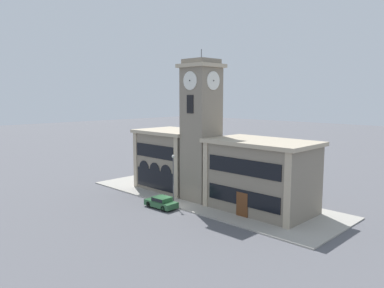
# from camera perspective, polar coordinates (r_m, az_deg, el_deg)

# --- Properties ---
(ground_plane) EXTENTS (300.00, 300.00, 0.00)m
(ground_plane) POSITION_cam_1_polar(r_m,az_deg,el_deg) (45.74, -2.75, -9.65)
(ground_plane) COLOR #56565B
(sidewalk_kerb) EXTENTS (35.92, 11.81, 0.15)m
(sidewalk_kerb) POSITION_cam_1_polar(r_m,az_deg,el_deg) (49.73, 2.32, -8.17)
(sidewalk_kerb) COLOR #A39E93
(sidewalk_kerb) RESTS_ON ground_plane
(clock_tower) EXTENTS (4.57, 4.57, 19.07)m
(clock_tower) POSITION_cam_1_polar(r_m,az_deg,el_deg) (47.26, 1.40, 2.04)
(clock_tower) COLOR gray
(clock_tower) RESTS_ON ground_plane
(town_hall_left_wing) EXTENTS (10.07, 7.72, 8.56)m
(town_hall_left_wing) POSITION_cam_1_polar(r_m,az_deg,el_deg) (53.85, -2.85, -2.35)
(town_hall_left_wing) COLOR gray
(town_hall_left_wing) RESTS_ON ground_plane
(town_hall_right_wing) EXTENTS (12.42, 7.72, 8.33)m
(town_hall_right_wing) POSITION_cam_1_polar(r_m,az_deg,el_deg) (44.16, 10.47, -4.76)
(town_hall_right_wing) COLOR gray
(town_hall_right_wing) RESTS_ON ground_plane
(parked_car_near) EXTENTS (4.21, 2.07, 1.37)m
(parked_car_near) POSITION_cam_1_polar(r_m,az_deg,el_deg) (45.53, -4.69, -8.80)
(parked_car_near) COLOR #285633
(parked_car_near) RESTS_ON ground_plane
(street_lamp) EXTENTS (0.36, 0.36, 6.12)m
(street_lamp) POSITION_cam_1_polar(r_m,az_deg,el_deg) (45.72, -2.87, -4.32)
(street_lamp) COLOR #4C4C51
(street_lamp) RESTS_ON sidewalk_kerb
(bollard) EXTENTS (0.18, 0.18, 1.06)m
(bollard) POSITION_cam_1_polar(r_m,az_deg,el_deg) (47.16, -4.29, -8.30)
(bollard) COLOR black
(bollard) RESTS_ON sidewalk_kerb
(fire_hydrant) EXTENTS (0.22, 0.22, 0.87)m
(fire_hydrant) POSITION_cam_1_polar(r_m,az_deg,el_deg) (46.82, -3.67, -8.53)
(fire_hydrant) COLOR red
(fire_hydrant) RESTS_ON sidewalk_kerb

